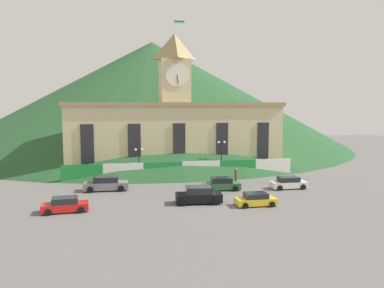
{
  "coord_description": "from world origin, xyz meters",
  "views": [
    {
      "loc": [
        -9.0,
        -37.42,
        10.39
      ],
      "look_at": [
        0.0,
        7.56,
        5.63
      ],
      "focal_mm": 35.0,
      "sensor_mm": 36.0,
      "label": 1
    }
  ],
  "objects_px": {
    "street_lamp_far_left": "(139,156)",
    "car_green_wagon": "(221,184)",
    "car_yellow_coupe": "(256,200)",
    "car_black_suv": "(199,195)",
    "car_red_sedan": "(65,205)",
    "car_gray_pickup": "(106,184)",
    "street_lamp_center": "(221,150)",
    "pedestrian": "(236,174)",
    "car_white_taxi": "(288,183)"
  },
  "relations": [
    {
      "from": "street_lamp_far_left",
      "to": "car_green_wagon",
      "type": "bearing_deg",
      "value": -44.9
    },
    {
      "from": "street_lamp_far_left",
      "to": "car_yellow_coupe",
      "type": "xyz_separation_m",
      "value": [
        11.05,
        -17.13,
        -2.56
      ]
    },
    {
      "from": "car_black_suv",
      "to": "car_red_sedan",
      "type": "distance_m",
      "value": 13.52
    },
    {
      "from": "street_lamp_far_left",
      "to": "car_green_wagon",
      "type": "distance_m",
      "value": 13.65
    },
    {
      "from": "car_gray_pickup",
      "to": "car_red_sedan",
      "type": "bearing_deg",
      "value": -111.74
    },
    {
      "from": "car_yellow_coupe",
      "to": "street_lamp_center",
      "type": "bearing_deg",
      "value": 86.84
    },
    {
      "from": "car_yellow_coupe",
      "to": "pedestrian",
      "type": "distance_m",
      "value": 12.84
    },
    {
      "from": "street_lamp_center",
      "to": "car_green_wagon",
      "type": "height_order",
      "value": "street_lamp_center"
    },
    {
      "from": "car_yellow_coupe",
      "to": "car_green_wagon",
      "type": "relative_size",
      "value": 0.88
    },
    {
      "from": "street_lamp_center",
      "to": "car_green_wagon",
      "type": "xyz_separation_m",
      "value": [
        -2.66,
        -9.48,
        -3.0
      ]
    },
    {
      "from": "pedestrian",
      "to": "car_red_sedan",
      "type": "bearing_deg",
      "value": -161.32
    },
    {
      "from": "street_lamp_far_left",
      "to": "car_black_suv",
      "type": "height_order",
      "value": "street_lamp_far_left"
    },
    {
      "from": "car_gray_pickup",
      "to": "car_white_taxi",
      "type": "xyz_separation_m",
      "value": [
        22.37,
        -3.4,
        -0.12
      ]
    },
    {
      "from": "car_green_wagon",
      "to": "car_black_suv",
      "type": "relative_size",
      "value": 0.94
    },
    {
      "from": "car_gray_pickup",
      "to": "car_red_sedan",
      "type": "height_order",
      "value": "car_gray_pickup"
    },
    {
      "from": "car_gray_pickup",
      "to": "street_lamp_far_left",
      "type": "bearing_deg",
      "value": 58.78
    },
    {
      "from": "car_white_taxi",
      "to": "car_yellow_coupe",
      "type": "bearing_deg",
      "value": 45.33
    },
    {
      "from": "pedestrian",
      "to": "street_lamp_far_left",
      "type": "bearing_deg",
      "value": 151.82
    },
    {
      "from": "car_yellow_coupe",
      "to": "car_black_suv",
      "type": "bearing_deg",
      "value": 160.21
    },
    {
      "from": "street_lamp_far_left",
      "to": "street_lamp_center",
      "type": "xyz_separation_m",
      "value": [
        12.18,
        -0.0,
        0.53
      ]
    },
    {
      "from": "pedestrian",
      "to": "car_yellow_coupe",
      "type": "bearing_deg",
      "value": -108.07
    },
    {
      "from": "street_lamp_center",
      "to": "car_yellow_coupe",
      "type": "height_order",
      "value": "street_lamp_center"
    },
    {
      "from": "car_white_taxi",
      "to": "pedestrian",
      "type": "height_order",
      "value": "pedestrian"
    },
    {
      "from": "car_gray_pickup",
      "to": "car_red_sedan",
      "type": "xyz_separation_m",
      "value": [
        -3.67,
        -8.69,
        -0.14
      ]
    },
    {
      "from": "car_red_sedan",
      "to": "street_lamp_center",
      "type": "bearing_deg",
      "value": 33.12
    },
    {
      "from": "car_white_taxi",
      "to": "pedestrian",
      "type": "bearing_deg",
      "value": -49.06
    },
    {
      "from": "car_black_suv",
      "to": "car_red_sedan",
      "type": "bearing_deg",
      "value": -172.14
    },
    {
      "from": "car_gray_pickup",
      "to": "car_yellow_coupe",
      "type": "bearing_deg",
      "value": -32.18
    },
    {
      "from": "street_lamp_far_left",
      "to": "car_white_taxi",
      "type": "xyz_separation_m",
      "value": [
        17.96,
        -10.36,
        -2.49
      ]
    },
    {
      "from": "car_green_wagon",
      "to": "car_black_suv",
      "type": "height_order",
      "value": "car_black_suv"
    },
    {
      "from": "car_white_taxi",
      "to": "car_black_suv",
      "type": "xyz_separation_m",
      "value": [
        -12.54,
        -4.68,
        0.14
      ]
    },
    {
      "from": "car_red_sedan",
      "to": "car_black_suv",
      "type": "bearing_deg",
      "value": -1.95
    },
    {
      "from": "street_lamp_center",
      "to": "pedestrian",
      "type": "height_order",
      "value": "street_lamp_center"
    },
    {
      "from": "car_white_taxi",
      "to": "car_black_suv",
      "type": "bearing_deg",
      "value": 21.39
    },
    {
      "from": "street_lamp_far_left",
      "to": "car_yellow_coupe",
      "type": "height_order",
      "value": "street_lamp_far_left"
    },
    {
      "from": "car_green_wagon",
      "to": "street_lamp_far_left",
      "type": "bearing_deg",
      "value": -38.56
    },
    {
      "from": "street_lamp_center",
      "to": "car_green_wagon",
      "type": "bearing_deg",
      "value": -105.7
    },
    {
      "from": "street_lamp_center",
      "to": "car_yellow_coupe",
      "type": "distance_m",
      "value": 17.44
    },
    {
      "from": "street_lamp_center",
      "to": "car_gray_pickup",
      "type": "distance_m",
      "value": 18.22
    },
    {
      "from": "car_white_taxi",
      "to": "pedestrian",
      "type": "distance_m",
      "value": 7.73
    },
    {
      "from": "car_yellow_coupe",
      "to": "pedestrian",
      "type": "relative_size",
      "value": 2.42
    },
    {
      "from": "car_white_taxi",
      "to": "car_red_sedan",
      "type": "height_order",
      "value": "car_white_taxi"
    },
    {
      "from": "street_lamp_far_left",
      "to": "pedestrian",
      "type": "distance_m",
      "value": 13.91
    },
    {
      "from": "street_lamp_far_left",
      "to": "car_yellow_coupe",
      "type": "relative_size",
      "value": 1.02
    },
    {
      "from": "street_lamp_center",
      "to": "car_black_suv",
      "type": "height_order",
      "value": "street_lamp_center"
    },
    {
      "from": "street_lamp_far_left",
      "to": "car_red_sedan",
      "type": "bearing_deg",
      "value": -117.32
    },
    {
      "from": "car_gray_pickup",
      "to": "car_green_wagon",
      "type": "xyz_separation_m",
      "value": [
        13.92,
        -2.52,
        -0.09
      ]
    },
    {
      "from": "car_yellow_coupe",
      "to": "pedestrian",
      "type": "height_order",
      "value": "pedestrian"
    },
    {
      "from": "car_green_wagon",
      "to": "car_red_sedan",
      "type": "xyz_separation_m",
      "value": [
        -17.6,
        -6.17,
        -0.05
      ]
    },
    {
      "from": "street_lamp_far_left",
      "to": "pedestrian",
      "type": "height_order",
      "value": "street_lamp_far_left"
    }
  ]
}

